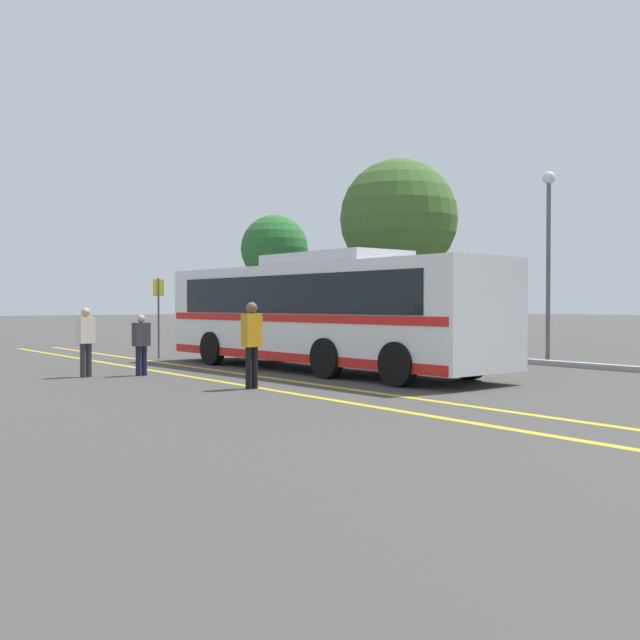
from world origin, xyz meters
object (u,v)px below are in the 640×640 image
object	(u,v)px
pedestrian_2	(252,339)
tree_2	(399,219)
parked_car_0	(234,330)
tree_0	(275,249)
street_lamp	(548,236)
transit_bus	(320,311)
pedestrian_1	(141,341)
pedestrian_0	(86,337)
bus_stop_sign	(158,308)
parked_car_1	(299,333)

from	to	relation	value
pedestrian_2	tree_2	bearing A→B (deg)	-153.21
parked_car_0	tree_0	bearing A→B (deg)	-143.39
street_lamp	pedestrian_2	bearing A→B (deg)	-85.45
street_lamp	parked_car_0	bearing A→B (deg)	-165.93
transit_bus	pedestrian_1	bearing A→B (deg)	157.23
transit_bus	tree_0	bearing A→B (deg)	57.98
parked_car_0	pedestrian_0	world-z (taller)	pedestrian_0
bus_stop_sign	tree_2	world-z (taller)	tree_2
pedestrian_0	bus_stop_sign	world-z (taller)	bus_stop_sign
transit_bus	parked_car_1	world-z (taller)	transit_bus
pedestrian_2	street_lamp	world-z (taller)	street_lamp
bus_stop_sign	parked_car_1	bearing A→B (deg)	1.38
transit_bus	parked_car_0	distance (m)	12.98
transit_bus	tree_0	xyz separation A→B (m)	(-14.91, 8.49, 2.95)
pedestrian_2	bus_stop_sign	world-z (taller)	bus_stop_sign
parked_car_0	tree_2	distance (m)	8.63
pedestrian_0	bus_stop_sign	distance (m)	6.40
transit_bus	parked_car_1	distance (m)	8.68
pedestrian_1	bus_stop_sign	size ratio (longest dim) A/B	0.58
parked_car_1	bus_stop_sign	xyz separation A→B (m)	(0.40, -6.09, 0.97)
parked_car_1	pedestrian_2	bearing A→B (deg)	-134.05
pedestrian_1	street_lamp	world-z (taller)	street_lamp
tree_2	pedestrian_0	bearing A→B (deg)	-72.84
parked_car_0	parked_car_1	world-z (taller)	parked_car_1
street_lamp	tree_2	xyz separation A→B (m)	(-8.47, 1.42, 1.44)
tree_0	transit_bus	bearing A→B (deg)	-29.65
parked_car_1	pedestrian_0	size ratio (longest dim) A/B	2.45
pedestrian_0	street_lamp	distance (m)	14.52
parked_car_1	tree_2	size ratio (longest dim) A/B	0.54
pedestrian_2	street_lamp	xyz separation A→B (m)	(-0.94, 11.77, 2.92)
pedestrian_2	pedestrian_0	bearing A→B (deg)	-76.78
pedestrian_0	parked_car_1	bearing A→B (deg)	-166.60
transit_bus	tree_2	xyz separation A→B (m)	(-6.83, 9.36, 3.80)
pedestrian_1	tree_2	bearing A→B (deg)	12.18
transit_bus	pedestrian_0	size ratio (longest dim) A/B	6.88
street_lamp	tree_2	bearing A→B (deg)	170.49
parked_car_1	pedestrian_0	xyz separation A→B (m)	(5.17, -10.30, 0.26)
parked_car_0	pedestrian_0	distance (m)	14.29
pedestrian_0	pedestrian_1	world-z (taller)	pedestrian_0
pedestrian_2	parked_car_0	bearing A→B (deg)	-128.16
parked_car_0	pedestrian_1	world-z (taller)	pedestrian_1
bus_stop_sign	tree_0	xyz separation A→B (m)	(-7.98, 10.03, 2.89)
parked_car_1	tree_2	bearing A→B (deg)	-9.86
parked_car_0	pedestrian_1	size ratio (longest dim) A/B	2.67
parked_car_1	street_lamp	distance (m)	10.14
pedestrian_0	tree_2	distance (m)	16.42
pedestrian_0	tree_2	xyz separation A→B (m)	(-4.66, 15.10, 4.45)
pedestrian_2	street_lamp	bearing A→B (deg)	175.83
bus_stop_sign	pedestrian_2	bearing A→B (deg)	-105.91
parked_car_0	parked_car_1	size ratio (longest dim) A/B	0.97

